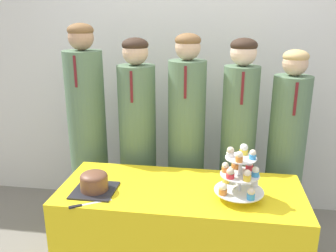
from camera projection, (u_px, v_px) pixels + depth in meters
The scene contains 10 objects.
wall_back at pixel (197, 59), 3.07m from camera, with size 9.00×0.06×2.70m.
table at pixel (180, 239), 2.25m from camera, with size 1.46×0.61×0.72m.
round_cake at pixel (94, 182), 2.10m from camera, with size 0.25×0.25×0.13m.
cake_knife at pixel (83, 205), 1.96m from camera, with size 0.21×0.14×0.01m.
cupcake_stand at pixel (239, 173), 1.99m from camera, with size 0.28×0.28×0.31m.
student_0 at pixel (88, 139), 2.76m from camera, with size 0.29×0.29×1.66m.
student_1 at pixel (138, 146), 2.71m from camera, with size 0.28×0.28×1.57m.
student_2 at pixel (186, 147), 2.66m from camera, with size 0.27×0.28×1.60m.
student_3 at pixel (237, 150), 2.60m from camera, with size 0.25×0.26×1.57m.
student_4 at pixel (285, 159), 2.57m from camera, with size 0.26×0.27×1.50m.
Camera 1 is at (0.21, -1.62, 1.72)m, focal length 38.00 mm.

